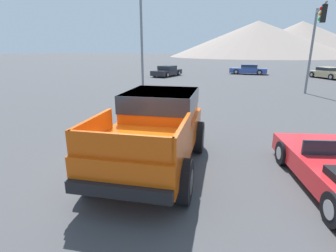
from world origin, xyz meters
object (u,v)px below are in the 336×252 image
object	(u,v)px
orange_pickup_truck	(156,125)
street_lamp_post	(141,16)
traffic_light_crosswalk	(316,33)
parked_car_blue	(249,69)
parked_car_tan	(328,73)
parked_car_dark	(167,71)

from	to	relation	value
orange_pickup_truck	street_lamp_post	xyz separation A→B (m)	(-4.70, 8.03, 3.76)
orange_pickup_truck	traffic_light_crosswalk	xyz separation A→B (m)	(4.74, 13.36, 2.89)
parked_car_blue	parked_car_tan	world-z (taller)	parked_car_blue
parked_car_blue	parked_car_tan	bearing A→B (deg)	-103.84
parked_car_tan	street_lamp_post	distance (m)	23.08
parked_car_blue	street_lamp_post	bearing A→B (deg)	167.76
parked_car_blue	parked_car_dark	size ratio (longest dim) A/B	0.99
orange_pickup_truck	street_lamp_post	distance (m)	10.04
traffic_light_crosswalk	orange_pickup_truck	bearing A→B (deg)	-19.53
parked_car_tan	parked_car_blue	bearing A→B (deg)	-48.81
parked_car_dark	traffic_light_crosswalk	xyz separation A→B (m)	(14.04, -9.22, 3.40)
orange_pickup_truck	traffic_light_crosswalk	world-z (taller)	traffic_light_crosswalk
parked_car_dark	traffic_light_crosswalk	world-z (taller)	traffic_light_crosswalk
parked_car_blue	traffic_light_crosswalk	world-z (taller)	traffic_light_crosswalk
traffic_light_crosswalk	street_lamp_post	world-z (taller)	street_lamp_post
parked_car_blue	street_lamp_post	world-z (taller)	street_lamp_post
orange_pickup_truck	parked_car_tan	distance (m)	28.09
orange_pickup_truck	traffic_light_crosswalk	bearing A→B (deg)	59.71
parked_car_tan	traffic_light_crosswalk	xyz separation A→B (m)	(-3.00, -13.64, 3.40)
parked_car_blue	orange_pickup_truck	bearing A→B (deg)	179.99
parked_car_dark	traffic_light_crosswalk	size ratio (longest dim) A/B	0.81
parked_car_tan	street_lamp_post	size ratio (longest dim) A/B	0.55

